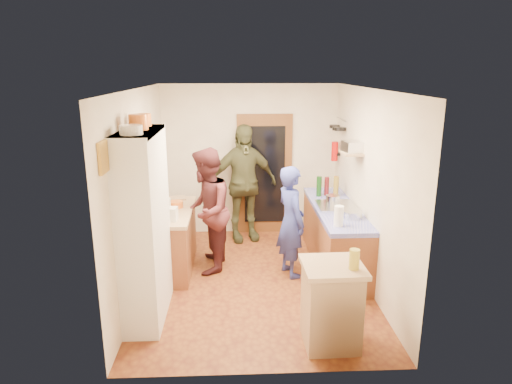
{
  "coord_description": "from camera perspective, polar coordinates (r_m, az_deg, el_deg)",
  "views": [
    {
      "loc": [
        -0.26,
        -5.77,
        2.85
      ],
      "look_at": [
        0.02,
        0.15,
        1.23
      ],
      "focal_mm": 32.0,
      "sensor_mm": 36.0,
      "label": 1
    }
  ],
  "objects": [
    {
      "name": "wall_back",
      "position": [
        7.94,
        -0.75,
        4.0
      ],
      "size": [
        3.0,
        0.02,
        2.6
      ],
      "primitive_type": "cube",
      "color": "#EDE4CC",
      "rests_on": "ground"
    },
    {
      "name": "door_glass",
      "position": [
        7.93,
        1.08,
        2.14
      ],
      "size": [
        0.7,
        0.02,
        1.7
      ],
      "primitive_type": "cube",
      "color": "black",
      "rests_on": "door_frame"
    },
    {
      "name": "pan_hang_a",
      "position": [
        7.37,
        10.45,
        7.76
      ],
      "size": [
        0.18,
        0.18,
        0.05
      ],
      "primitive_type": "cylinder",
      "color": "black",
      "rests_on": "pan_rail"
    },
    {
      "name": "pan_hang_c",
      "position": [
        7.76,
        9.79,
        8.08
      ],
      "size": [
        0.17,
        0.17,
        0.05
      ],
      "primitive_type": "cylinder",
      "color": "black",
      "rests_on": "pan_rail"
    },
    {
      "name": "floor",
      "position": [
        6.45,
        -0.1,
        -11.08
      ],
      "size": [
        3.0,
        4.0,
        0.02
      ],
      "primitive_type": "cube",
      "color": "brown",
      "rests_on": "ground"
    },
    {
      "name": "wall_right",
      "position": [
        6.23,
        13.9,
        0.4
      ],
      "size": [
        0.02,
        4.0,
        2.6
      ],
      "primitive_type": "cube",
      "color": "#EDE4CC",
      "rests_on": "ground"
    },
    {
      "name": "wall_front",
      "position": [
        4.08,
        1.16,
        -7.1
      ],
      "size": [
        3.0,
        0.02,
        2.6
      ],
      "primitive_type": "cube",
      "color": "#EDE4CC",
      "rests_on": "ground"
    },
    {
      "name": "person_hob",
      "position": [
        6.35,
        4.73,
        -3.74
      ],
      "size": [
        0.55,
        0.67,
        1.58
      ],
      "primitive_type": "imported",
      "rotation": [
        0.0,
        0.0,
        1.92
      ],
      "color": "navy",
      "rests_on": "ground"
    },
    {
      "name": "fire_extinguisher",
      "position": [
        7.77,
        9.81,
        5.03
      ],
      "size": [
        0.11,
        0.11,
        0.32
      ],
      "primitive_type": "cylinder",
      "color": "red",
      "rests_on": "wall_right"
    },
    {
      "name": "kettle",
      "position": [
        6.49,
        -11.36,
        -1.64
      ],
      "size": [
        0.17,
        0.17,
        0.2
      ],
      "primitive_type": "cylinder",
      "rotation": [
        0.0,
        0.0,
        0.0
      ],
      "color": "white",
      "rests_on": "left_counter_top"
    },
    {
      "name": "ceiling",
      "position": [
        5.78,
        -0.11,
        12.88
      ],
      "size": [
        3.0,
        4.0,
        0.02
      ],
      "primitive_type": "cube",
      "color": "silver",
      "rests_on": "ground"
    },
    {
      "name": "right_counter_top",
      "position": [
        6.74,
        9.96,
        -2.08
      ],
      "size": [
        0.62,
        2.22,
        0.06
      ],
      "primitive_type": "cube",
      "color": "#070BBA",
      "rests_on": "right_counter_base"
    },
    {
      "name": "wall_shelf",
      "position": [
        6.53,
        11.85,
        4.79
      ],
      "size": [
        0.26,
        0.42,
        0.03
      ],
      "primitive_type": "cube",
      "color": "tan",
      "rests_on": "wall_right"
    },
    {
      "name": "right_counter_base",
      "position": [
        6.88,
        9.79,
        -5.65
      ],
      "size": [
        0.6,
        2.2,
        0.84
      ],
      "primitive_type": "cube",
      "color": "brown",
      "rests_on": "ground"
    },
    {
      "name": "left_counter_top",
      "position": [
        6.6,
        -10.76,
        -2.45
      ],
      "size": [
        0.64,
        1.44,
        0.05
      ],
      "primitive_type": "cube",
      "color": "tan",
      "rests_on": "left_counter_base"
    },
    {
      "name": "orange_bowl",
      "position": [
        6.68,
        -9.97,
        -1.54
      ],
      "size": [
        0.25,
        0.25,
        0.09
      ],
      "primitive_type": "cylinder",
      "rotation": [
        0.0,
        0.0,
        -0.31
      ],
      "color": "orange",
      "rests_on": "left_counter_top"
    },
    {
      "name": "chopping_board",
      "position": [
        7.12,
        -10.01,
        -0.78
      ],
      "size": [
        0.34,
        0.27,
        0.02
      ],
      "primitive_type": "cube",
      "rotation": [
        0.0,
        0.0,
        0.19
      ],
      "color": "tan",
      "rests_on": "left_counter_top"
    },
    {
      "name": "hutch_top_shelf",
      "position": [
        5.12,
        -14.5,
        7.26
      ],
      "size": [
        0.4,
        1.14,
        0.04
      ],
      "primitive_type": "cube",
      "color": "white",
      "rests_on": "hutch_body"
    },
    {
      "name": "picture_frame",
      "position": [
        4.47,
        -18.56,
        4.14
      ],
      "size": [
        0.03,
        0.25,
        0.3
      ],
      "primitive_type": "cube",
      "color": "gold",
      "rests_on": "wall_left"
    },
    {
      "name": "ext_bracket",
      "position": [
        7.79,
        10.22,
        4.67
      ],
      "size": [
        0.06,
        0.1,
        0.04
      ],
      "primitive_type": "cube",
      "color": "black",
      "rests_on": "wall_right"
    },
    {
      "name": "wall_left",
      "position": [
        6.11,
        -14.41,
        0.06
      ],
      "size": [
        0.02,
        4.0,
        2.6
      ],
      "primitive_type": "cube",
      "color": "#EDE4CC",
      "rests_on": "ground"
    },
    {
      "name": "radio",
      "position": [
        6.52,
        11.89,
        5.57
      ],
      "size": [
        0.26,
        0.33,
        0.15
      ],
      "primitive_type": "cube",
      "rotation": [
        0.0,
        0.0,
        0.13
      ],
      "color": "silver",
      "rests_on": "wall_shelf"
    },
    {
      "name": "pan_hang_b",
      "position": [
        7.57,
        10.11,
        7.81
      ],
      "size": [
        0.16,
        0.16,
        0.05
      ],
      "primitive_type": "cylinder",
      "color": "black",
      "rests_on": "pan_rail"
    },
    {
      "name": "hob",
      "position": [
        6.69,
        10.04,
        -1.75
      ],
      "size": [
        0.55,
        0.58,
        0.04
      ],
      "primitive_type": "cube",
      "color": "silver",
      "rests_on": "right_counter_top"
    },
    {
      "name": "orange_pot_b",
      "position": [
        5.47,
        -13.81,
        8.75
      ],
      "size": [
        0.16,
        0.16,
        0.14
      ],
      "primitive_type": "cylinder",
      "color": "orange",
      "rests_on": "hutch_top_shelf"
    },
    {
      "name": "island_base",
      "position": [
        4.99,
        9.37,
        -13.96
      ],
      "size": [
        0.56,
        0.56,
        0.86
      ],
      "primitive_type": "cube",
      "rotation": [
        0.0,
        0.0,
        0.03
      ],
      "color": "tan",
      "rests_on": "ground"
    },
    {
      "name": "paper_towel",
      "position": [
        5.89,
        10.3,
        -2.97
      ],
      "size": [
        0.14,
        0.14,
        0.26
      ],
      "primitive_type": "cylinder",
      "rotation": [
        0.0,
        0.0,
        0.17
      ],
      "color": "white",
      "rests_on": "right_counter_top"
    },
    {
      "name": "mixing_bowl",
      "position": [
        6.26,
        11.9,
        -2.75
      ],
      "size": [
        0.31,
        0.31,
        0.1
      ],
      "primitive_type": "cylinder",
      "rotation": [
        0.0,
        0.0,
        -0.19
      ],
      "color": "silver",
      "rests_on": "right_counter_top"
    },
    {
      "name": "hutch_body",
      "position": [
        5.37,
        -13.74,
        -4.21
      ],
      "size": [
        0.4,
        1.2,
        2.2
      ],
      "primitive_type": "cube",
      "color": "white",
      "rests_on": "ground"
    },
    {
      "name": "oil_jar",
      "position": [
        4.68,
        12.18,
        -8.23
      ],
      "size": [
        0.11,
        0.11,
        0.21
      ],
      "primitive_type": "cylinder",
      "rotation": [
        0.0,
        0.0,
        0.03
      ],
      "color": "#AD9E2D",
      "rests_on": "island_top"
    },
    {
      "name": "orange_pot_a",
      "position": [
        5.15,
        -14.49,
        8.46
      ],
      "size": [
        0.21,
        0.21,
        0.17
      ],
      "primitive_type": "cylinder",
      "color": "orange",
      "rests_on": "hutch_top_shelf"
    },
    {
      "name": "island_top",
      "position": [
        4.79,
        9.6,
        -9.2
      ],
      "size": [
        0.64,
        0.64,
        0.05
      ],
      "primitive_type": "cube",
      "rotation": [
        0.0,
        0.0,
        0.03
      ],
      "color": "tan",
      "rests_on": "island_base"
    },
    {
      "name": "plate_stack",
      "position": [
        4.79,
        -15.35,
        7.5
      ],
      "size": [
        0.23,
        0.23,
        0.1
      ],
      "primitive_type": "cylinder",
      "color": "white",
      "rests_on": "hutch_top_shelf"
    },
    {
      "name": "pan_rail",
      "position": [
        7.54,
        10.65,
        8.91
      ],
      "size": [
        0.02,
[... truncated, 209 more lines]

